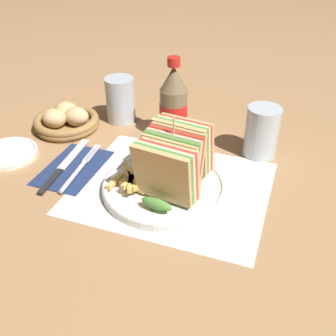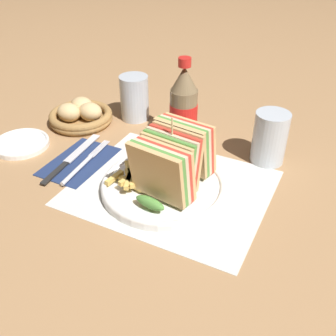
# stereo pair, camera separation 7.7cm
# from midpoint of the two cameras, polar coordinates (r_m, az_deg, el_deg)

# --- Properties ---
(ground_plane) EXTENTS (4.00, 4.00, 0.00)m
(ground_plane) POSITION_cam_midpoint_polar(r_m,az_deg,el_deg) (0.79, 1.08, -2.35)
(ground_plane) COLOR #9E754C
(placemat) EXTENTS (0.38, 0.31, 0.00)m
(placemat) POSITION_cam_midpoint_polar(r_m,az_deg,el_deg) (0.78, 3.35, -2.80)
(placemat) COLOR silver
(placemat) RESTS_ON ground_plane
(plate_main) EXTENTS (0.24, 0.24, 0.02)m
(plate_main) POSITION_cam_midpoint_polar(r_m,az_deg,el_deg) (0.77, 2.19, -2.68)
(plate_main) COLOR white
(plate_main) RESTS_ON ground_plane
(club_sandwich) EXTENTS (0.12, 0.19, 0.15)m
(club_sandwich) POSITION_cam_midpoint_polar(r_m,az_deg,el_deg) (0.73, 3.66, 0.96)
(club_sandwich) COLOR tan
(club_sandwich) RESTS_ON plate_main
(fries_pile) EXTENTS (0.08, 0.08, 0.02)m
(fries_pile) POSITION_cam_midpoint_polar(r_m,az_deg,el_deg) (0.76, -2.64, -1.43)
(fries_pile) COLOR #E0B756
(fries_pile) RESTS_ON plate_main
(ketchup_blob) EXTENTS (0.04, 0.03, 0.01)m
(ketchup_blob) POSITION_cam_midpoint_polar(r_m,az_deg,el_deg) (0.77, -1.02, -1.20)
(ketchup_blob) COLOR maroon
(ketchup_blob) RESTS_ON plate_main
(napkin) EXTENTS (0.11, 0.17, 0.00)m
(napkin) POSITION_cam_midpoint_polar(r_m,az_deg,el_deg) (0.87, -10.30, 0.91)
(napkin) COLOR navy
(napkin) RESTS_ON ground_plane
(fork) EXTENTS (0.03, 0.18, 0.01)m
(fork) POSITION_cam_midpoint_polar(r_m,az_deg,el_deg) (0.84, -9.87, 0.34)
(fork) COLOR silver
(fork) RESTS_ON napkin
(knife) EXTENTS (0.03, 0.21, 0.00)m
(knife) POSITION_cam_midpoint_polar(r_m,az_deg,el_deg) (0.88, -11.45, 1.35)
(knife) COLOR black
(knife) RESTS_ON napkin
(coke_bottle_near) EXTENTS (0.07, 0.07, 0.19)m
(coke_bottle_near) POSITION_cam_midpoint_polar(r_m,az_deg,el_deg) (0.91, 4.72, 9.00)
(coke_bottle_near) COLOR #7A6647
(coke_bottle_near) RESTS_ON ground_plane
(glass_near) EXTENTS (0.07, 0.07, 0.11)m
(glass_near) POSITION_cam_midpoint_polar(r_m,az_deg,el_deg) (0.87, 16.95, 3.71)
(glass_near) COLOR silver
(glass_near) RESTS_ON ground_plane
(glass_far) EXTENTS (0.07, 0.07, 0.11)m
(glass_far) POSITION_cam_midpoint_polar(r_m,az_deg,el_deg) (1.01, -2.71, 10.10)
(glass_far) COLOR silver
(glass_far) RESTS_ON ground_plane
(bread_basket) EXTENTS (0.16, 0.16, 0.06)m
(bread_basket) POSITION_cam_midpoint_polar(r_m,az_deg,el_deg) (1.02, -10.44, 7.44)
(bread_basket) COLOR olive
(bread_basket) RESTS_ON ground_plane
(side_saucer) EXTENTS (0.13, 0.13, 0.01)m
(side_saucer) POSITION_cam_midpoint_polar(r_m,az_deg,el_deg) (0.96, -18.42, 3.37)
(side_saucer) COLOR white
(side_saucer) RESTS_ON ground_plane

